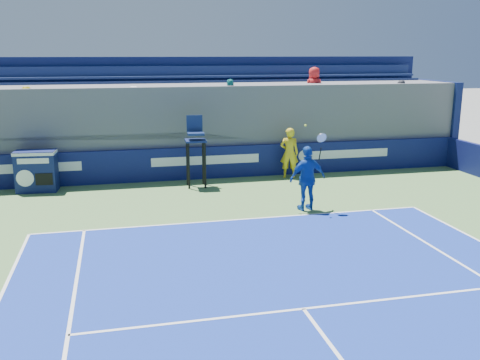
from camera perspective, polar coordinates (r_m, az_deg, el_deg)
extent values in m
imported|color=gold|center=(19.89, 5.28, 2.90)|extent=(0.79, 0.64, 1.87)
cube|color=white|center=(14.97, -0.34, -4.25)|extent=(10.97, 0.07, 0.00)
cube|color=white|center=(10.08, 6.79, -13.48)|extent=(8.23, 0.07, 0.00)
cube|color=#0D134C|center=(19.79, -3.69, 1.84)|extent=(20.40, 0.20, 1.20)
cube|color=white|center=(19.62, -21.20, 1.20)|extent=(3.20, 0.01, 0.32)
cube|color=white|center=(19.66, -3.64, 2.12)|extent=(4.00, 0.01, 0.32)
cube|color=white|center=(21.25, 11.16, 2.75)|extent=(3.60, 0.01, 0.32)
cylinder|color=white|center=(20.62, 6.84, 2.58)|extent=(0.44, 0.01, 0.44)
cube|color=#0E1749|center=(19.14, -20.88, 0.88)|extent=(1.35, 0.81, 1.40)
cube|color=silver|center=(19.02, -21.04, 2.73)|extent=(1.38, 0.83, 0.10)
cylinder|color=white|center=(18.90, -21.96, 0.17)|extent=(0.56, 0.07, 0.56)
cube|color=black|center=(18.77, -20.17, 0.08)|extent=(0.55, 0.07, 0.40)
cube|color=silver|center=(18.71, -21.22, 1.90)|extent=(1.00, 0.10, 0.18)
cylinder|color=black|center=(18.26, -5.48, 1.47)|extent=(0.07, 0.07, 1.60)
cylinder|color=black|center=(18.32, -3.74, 1.54)|extent=(0.07, 0.07, 1.60)
cylinder|color=black|center=(18.81, -5.65, 1.81)|extent=(0.07, 0.07, 1.60)
cylinder|color=black|center=(18.87, -3.96, 1.88)|extent=(0.07, 0.07, 1.60)
cube|color=#0F1B4C|center=(18.41, -4.76, 4.21)|extent=(0.73, 0.73, 0.06)
cube|color=#152450|center=(18.28, -4.74, 4.93)|extent=(0.57, 0.47, 0.08)
cube|color=#132047|center=(18.59, -4.88, 6.01)|extent=(0.55, 0.08, 0.60)
imported|color=#1443A4|center=(15.80, 7.21, 0.17)|extent=(1.17, 0.59, 1.92)
cylinder|color=black|center=(15.74, 8.54, 2.78)|extent=(0.04, 0.15, 0.39)
torus|color=silver|center=(15.60, 8.70, 4.47)|extent=(0.30, 0.12, 0.29)
cylinder|color=silver|center=(15.60, 8.70, 4.47)|extent=(0.25, 0.09, 0.24)
sphere|color=#E2EE35|center=(15.37, 7.00, 5.79)|extent=(0.07, 0.07, 0.07)
cube|color=#59595E|center=(21.46, -4.58, 5.68)|extent=(20.40, 3.60, 3.38)
cube|color=#59595E|center=(20.17, -3.99, 4.58)|extent=(20.40, 0.90, 0.55)
cube|color=#14224E|center=(20.00, -3.96, 5.88)|extent=(20.00, 0.45, 0.08)
cube|color=#14224E|center=(20.22, -4.09, 6.53)|extent=(20.00, 0.06, 0.45)
cube|color=#59595E|center=(20.97, -4.41, 6.43)|extent=(20.40, 0.90, 0.55)
cube|color=#14224E|center=(20.82, -4.39, 7.70)|extent=(20.00, 0.45, 0.08)
cube|color=#14224E|center=(21.05, -4.51, 8.30)|extent=(20.00, 0.06, 0.45)
cube|color=#59595E|center=(21.80, -4.80, 8.14)|extent=(20.40, 0.90, 0.55)
cube|color=#14224E|center=(21.66, -4.79, 9.37)|extent=(20.00, 0.45, 0.08)
cube|color=#14224E|center=(21.90, -4.90, 9.94)|extent=(20.00, 0.06, 0.45)
cube|color=#59595E|center=(22.65, -5.17, 9.73)|extent=(20.40, 0.90, 0.55)
cube|color=#14224E|center=(22.52, -5.16, 10.92)|extent=(20.00, 0.45, 0.08)
cube|color=#14224E|center=(22.76, -5.26, 11.45)|extent=(20.00, 0.06, 0.45)
cube|color=#0C1647|center=(23.31, -5.33, 7.55)|extent=(20.80, 0.30, 4.40)
cube|color=#0C1647|center=(25.16, 19.56, 6.12)|extent=(0.30, 3.90, 3.40)
imported|color=yellow|center=(19.95, -21.76, 6.85)|extent=(0.94, 0.81, 1.68)
imported|color=silver|center=(19.74, -11.18, 7.42)|extent=(1.15, 0.79, 1.63)
imported|color=#17807B|center=(20.17, -0.98, 8.10)|extent=(1.12, 0.54, 1.85)
imported|color=red|center=(22.02, 7.88, 9.67)|extent=(0.88, 0.62, 1.70)
imported|color=black|center=(22.67, 16.62, 7.99)|extent=(0.67, 0.47, 1.73)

